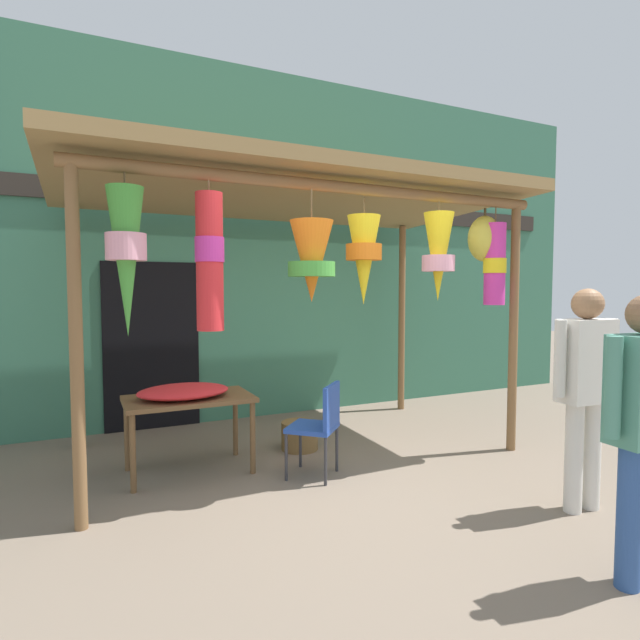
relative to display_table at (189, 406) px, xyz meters
name	(u,v)px	position (x,y,z in m)	size (l,w,h in m)	color
ground_plane	(350,480)	(1.23, -0.81, -0.61)	(30.00, 30.00, 0.00)	#756656
shop_facade	(254,246)	(1.22, 1.80, 1.63)	(10.88, 0.29, 4.49)	#387056
market_stall_canopy	(305,213)	(1.14, -0.03, 1.81)	(4.56, 2.50, 2.77)	brown
display_table	(189,406)	(0.00, 0.00, 0.00)	(1.13, 0.66, 0.70)	brown
flower_heap_on_table	(186,391)	(-0.03, -0.04, 0.14)	(0.81, 0.57, 0.12)	red
folding_chair	(320,421)	(1.03, -0.62, -0.11)	(0.57, 0.57, 0.84)	#2347A8
wicker_basket_by_table	(300,435)	(1.17, 0.17, -0.47)	(0.38, 0.38, 0.29)	brown
customer_foreground	(585,380)	(2.53, -2.09, 0.38)	(0.59, 0.25, 1.68)	silver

